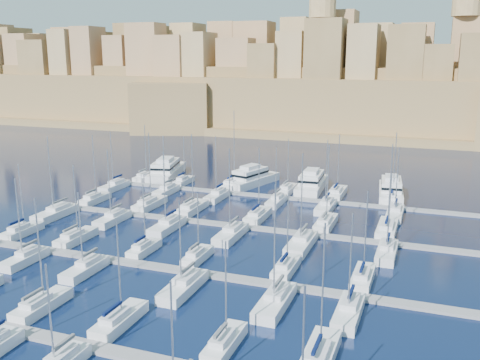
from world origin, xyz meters
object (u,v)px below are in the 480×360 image
at_px(sailboat_4, 224,343).
at_px(motor_yacht_a, 166,170).
at_px(motor_yacht_b, 252,178).
at_px(motor_yacht_c, 312,182).
at_px(sailboat_2, 41,305).
at_px(motor_yacht_d, 391,189).

relative_size(sailboat_4, motor_yacht_a, 0.60).
distance_m(motor_yacht_b, motor_yacht_c, 14.60).
distance_m(sailboat_2, sailboat_4, 24.26).
height_order(sailboat_4, motor_yacht_b, sailboat_4).
distance_m(motor_yacht_a, motor_yacht_c, 38.33).
relative_size(sailboat_4, motor_yacht_c, 0.69).
xyz_separation_m(motor_yacht_c, motor_yacht_d, (17.77, -0.51, 0.00)).
bearing_deg(motor_yacht_d, sailboat_2, -116.73).
bearing_deg(sailboat_4, motor_yacht_a, 122.03).
relative_size(sailboat_2, motor_yacht_c, 0.81).
height_order(motor_yacht_a, motor_yacht_c, same).
relative_size(motor_yacht_a, motor_yacht_c, 1.15).
bearing_deg(motor_yacht_c, motor_yacht_a, 178.48).
bearing_deg(motor_yacht_c, motor_yacht_d, -1.64).
bearing_deg(motor_yacht_d, motor_yacht_b, 179.83).
xyz_separation_m(sailboat_2, motor_yacht_b, (2.93, 70.21, 0.98)).
distance_m(sailboat_2, motor_yacht_a, 74.60).
distance_m(sailboat_4, motor_yacht_a, 84.92).
bearing_deg(sailboat_4, sailboat_2, 179.17).
bearing_deg(motor_yacht_a, motor_yacht_d, -1.55).
bearing_deg(motor_yacht_b, sailboat_4, -73.18).
relative_size(motor_yacht_c, motor_yacht_d, 1.05).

